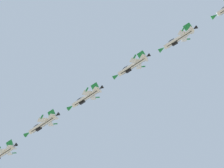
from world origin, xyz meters
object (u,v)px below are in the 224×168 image
Objects in this scene: fighter_jet_left_outer at (132,66)px; fighter_jet_right_outer at (178,39)px; fighter_jet_lead at (1,155)px; fighter_jet_left_wing at (42,124)px; fighter_jet_right_wing at (85,98)px.

fighter_jet_right_outer is (11.92, -15.12, 0.22)m from fighter_jet_left_outer.
fighter_jet_left_outer is 19.26m from fighter_jet_right_outer.
fighter_jet_lead is 1.00× the size of fighter_jet_left_outer.
fighter_jet_left_outer is (23.67, -31.95, 3.12)m from fighter_jet_left_wing.
fighter_jet_left_wing is at bearing 92.72° from fighter_jet_right_wing.
fighter_jet_left_outer reaches higher than fighter_jet_lead.
fighter_jet_right_wing is at bearing -90.59° from fighter_jet_lead.
fighter_jet_left_wing is 1.00× the size of fighter_jet_right_wing.
fighter_jet_right_outer is at bearing -90.10° from fighter_jet_lead.
fighter_jet_left_outer is (11.84, -17.18, 0.68)m from fighter_jet_right_wing.
fighter_jet_left_outer is 1.00× the size of fighter_jet_right_outer.
fighter_jet_left_outer is at bearing -90.86° from fighter_jet_lead.
fighter_jet_left_wing is 19.08m from fighter_jet_right_wing.
fighter_jet_lead is at bearing 89.41° from fighter_jet_right_wing.
fighter_jet_right_outer reaches higher than fighter_jet_right_wing.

